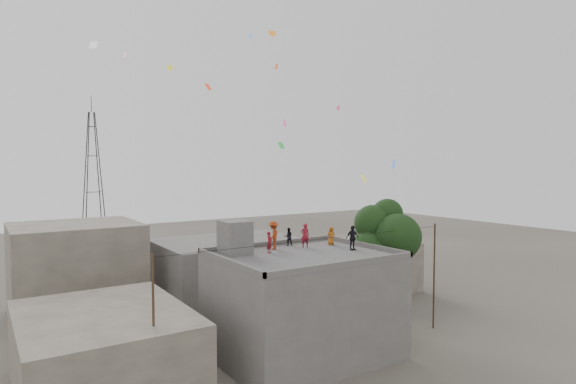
# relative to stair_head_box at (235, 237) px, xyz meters

# --- Properties ---
(ground) EXTENTS (140.00, 140.00, 0.00)m
(ground) POSITION_rel_stair_head_box_xyz_m (3.20, -2.60, -7.10)
(ground) COLOR #413B35
(ground) RESTS_ON ground
(main_building) EXTENTS (10.00, 8.00, 6.10)m
(main_building) POSITION_rel_stair_head_box_xyz_m (3.20, -2.60, -4.05)
(main_building) COLOR #54514E
(main_building) RESTS_ON ground
(parapet) EXTENTS (10.00, 8.00, 0.30)m
(parapet) POSITION_rel_stair_head_box_xyz_m (3.20, -2.60, -0.85)
(parapet) COLOR #54514E
(parapet) RESTS_ON main_building
(stair_head_box) EXTENTS (1.60, 1.80, 2.00)m
(stair_head_box) POSITION_rel_stair_head_box_xyz_m (0.00, 0.00, 0.00)
(stair_head_box) COLOR #54514E
(stair_head_box) RESTS_ON main_building
(neighbor_west) EXTENTS (8.00, 10.00, 4.00)m
(neighbor_west) POSITION_rel_stair_head_box_xyz_m (-7.80, -0.60, -5.10)
(neighbor_west) COLOR #5A5247
(neighbor_west) RESTS_ON ground
(neighbor_north) EXTENTS (12.00, 9.00, 5.00)m
(neighbor_north) POSITION_rel_stair_head_box_xyz_m (5.20, 11.40, -4.60)
(neighbor_north) COLOR #54514E
(neighbor_north) RESTS_ON ground
(neighbor_northwest) EXTENTS (9.00, 8.00, 7.00)m
(neighbor_northwest) POSITION_rel_stair_head_box_xyz_m (-6.80, 13.40, -3.60)
(neighbor_northwest) COLOR #5A5247
(neighbor_northwest) RESTS_ON ground
(neighbor_east) EXTENTS (7.00, 8.00, 4.40)m
(neighbor_east) POSITION_rel_stair_head_box_xyz_m (17.20, 7.40, -4.90)
(neighbor_east) COLOR #5A5247
(neighbor_east) RESTS_ON ground
(tree) EXTENTS (4.90, 4.60, 9.10)m
(tree) POSITION_rel_stair_head_box_xyz_m (10.57, -2.00, -1.00)
(tree) COLOR black
(tree) RESTS_ON ground
(utility_line) EXTENTS (20.12, 0.62, 7.40)m
(utility_line) POSITION_rel_stair_head_box_xyz_m (3.70, -3.85, -3.27)
(utility_line) COLOR black
(utility_line) RESTS_ON ground
(transmission_tower) EXTENTS (2.97, 2.97, 20.01)m
(transmission_tower) POSITION_rel_stair_head_box_xyz_m (-0.80, 37.40, 1.97)
(transmission_tower) COLOR black
(transmission_tower) RESTS_ON ground
(person_red_adult) EXTENTS (0.66, 0.54, 1.57)m
(person_red_adult) POSITION_rel_stair_head_box_xyz_m (4.80, -0.52, -0.21)
(person_red_adult) COLOR maroon
(person_red_adult) RESTS_ON main_building
(person_orange_child) EXTENTS (0.68, 0.53, 1.22)m
(person_orange_child) POSITION_rel_stair_head_box_xyz_m (6.88, -0.62, -0.39)
(person_orange_child) COLOR #A45112
(person_orange_child) RESTS_ON main_building
(person_dark_child) EXTENTS (0.70, 0.62, 1.19)m
(person_dark_child) POSITION_rel_stair_head_box_xyz_m (4.33, 0.73, -0.41)
(person_dark_child) COLOR black
(person_dark_child) RESTS_ON main_building
(person_dark_adult) EXTENTS (0.94, 0.46, 1.56)m
(person_dark_adult) POSITION_rel_stair_head_box_xyz_m (6.76, -2.93, -0.22)
(person_dark_adult) COLOR black
(person_dark_adult) RESTS_ON main_building
(person_orange_adult) EXTENTS (1.31, 1.28, 1.80)m
(person_orange_adult) POSITION_rel_stair_head_box_xyz_m (2.74, 0.02, -0.10)
(person_orange_adult) COLOR #983211
(person_orange_adult) RESTS_ON main_building
(person_red_child) EXTENTS (0.57, 0.53, 1.31)m
(person_red_child) POSITION_rel_stair_head_box_xyz_m (1.88, -0.91, -0.35)
(person_red_child) COLOR maroon
(person_red_child) RESTS_ON main_building
(kites) EXTENTS (20.91, 14.35, 12.85)m
(kites) POSITION_rel_stair_head_box_xyz_m (4.78, 2.88, 8.42)
(kites) COLOR red
(kites) RESTS_ON ground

